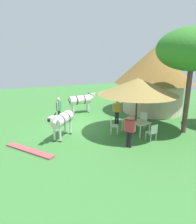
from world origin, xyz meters
The scene contains 14 objects.
ground_plane centered at (0.00, 0.00, 0.00)m, with size 36.00×36.00×0.00m, color #3B7936.
thatched_hut centered at (-1.04, 6.34, 2.78)m, with size 5.93×5.93×4.93m.
shade_umbrella centered at (2.55, 2.43, 2.66)m, with size 4.28×4.28×3.10m.
patio_dining_table centered at (2.55, 2.43, 0.66)m, with size 1.65×1.17×0.74m.
patio_chair_near_lawn centered at (1.80, 3.47, 0.52)m, with size 0.60×0.60×0.90m.
patio_chair_west_end centered at (2.04, 1.26, 0.52)m, with size 0.57×0.56×0.90m.
patio_chair_east_end centered at (3.82, 2.61, 0.52)m, with size 0.48×0.49×0.90m.
guest_beside_umbrella centered at (3.99, 1.12, 0.96)m, with size 0.46×0.44×1.60m.
guest_behind_table centered at (0.62, 2.29, 0.94)m, with size 0.36×0.52×1.57m.
standing_watcher centered at (-1.05, -1.07, 1.01)m, with size 0.53×0.41×1.68m.
zebra_nearest_camera centered at (1.58, -1.52, 1.00)m, with size 1.75×1.64×1.55m.
zebra_by_umbrella centered at (-2.73, 0.99, 1.01)m, with size 0.71×2.29×1.55m.
acacia_tree_left_background centered at (3.53, 5.06, 4.55)m, with size 3.75×3.75×5.70m.
brick_patio_kerb centered at (2.54, -3.30, 0.04)m, with size 2.80×0.36×0.08m, color #A94A50.
Camera 1 is at (11.50, -3.74, 4.18)m, focal length 32.15 mm.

